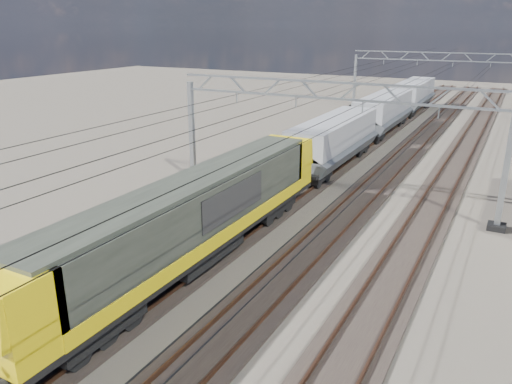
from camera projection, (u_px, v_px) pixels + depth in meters
The scene contains 12 objects.
ground at pixel (297, 223), 26.78m from camera, with size 160.00×160.00×0.00m, color black.
track_outer_west at pixel (204, 204), 29.43m from camera, with size 2.60×140.00×0.30m.
track_loco at pixel (264, 215), 27.65m from camera, with size 2.60×140.00×0.30m.
track_inner_east at pixel (333, 228), 25.87m from camera, with size 2.60×140.00×0.30m.
track_outer_east at pixel (412, 243), 24.09m from camera, with size 2.60×140.00×0.30m.
catenary_gantry_mid at pixel (327, 137), 28.89m from camera, with size 19.90×0.90×7.11m.
catenary_gantry_far at pixel (433, 80), 59.03m from camera, with size 19.90×0.90×7.11m.
overhead_wires at pixel (350, 97), 31.65m from camera, with size 12.03×140.00×0.53m.
locomotive at pixel (196, 215), 21.46m from camera, with size 2.76×21.10×3.62m.
hopper_wagon_lead at pixel (334, 139), 36.31m from camera, with size 3.38×13.00×3.25m.
hopper_wagon_mid at pixel (384, 111), 48.20m from camera, with size 3.38×13.00×3.25m.
hopper_wagon_third at pixel (413, 94), 60.09m from camera, with size 3.38×13.00×3.25m.
Camera 1 is at (9.69, -23.01, 10.09)m, focal length 35.00 mm.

